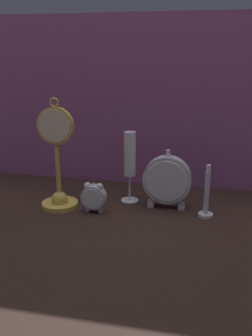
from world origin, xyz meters
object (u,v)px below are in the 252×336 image
alarm_clock_twin_bell (94,196)px  champagne_flute (130,159)px  mantel_clock_silver (167,180)px  brass_candlestick (206,199)px  pocket_watch_on_stand (58,170)px

alarm_clock_twin_bell → champagne_flute: 0.17m
alarm_clock_twin_bell → champagne_flute: size_ratio=0.41×
mantel_clock_silver → champagne_flute: size_ratio=0.81×
mantel_clock_silver → brass_candlestick: size_ratio=1.16×
mantel_clock_silver → champagne_flute: (-0.13, 0.03, 0.05)m
alarm_clock_twin_bell → champagne_flute: champagne_flute is taller
mantel_clock_silver → brass_candlestick: bearing=-19.6°
champagne_flute → mantel_clock_silver: bearing=-14.1°
champagne_flute → brass_candlestick: champagne_flute is taller
mantel_clock_silver → brass_candlestick: 0.14m
brass_candlestick → pocket_watch_on_stand: bearing=-177.0°
pocket_watch_on_stand → alarm_clock_twin_bell: 0.14m
alarm_clock_twin_bell → mantel_clock_silver: size_ratio=0.51×
alarm_clock_twin_bell → mantel_clock_silver: 0.24m
alarm_clock_twin_bell → mantel_clock_silver: mantel_clock_silver is taller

